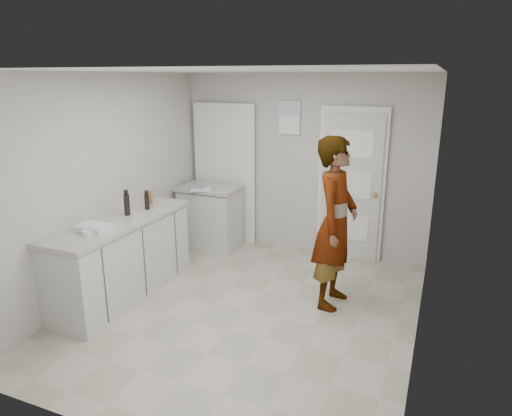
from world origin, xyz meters
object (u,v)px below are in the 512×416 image
at_px(cake_mix_box, 150,197).
at_px(oil_cruet_b, 127,203).
at_px(baking_dish, 92,228).
at_px(egg_bowl, 87,232).
at_px(person, 335,223).
at_px(spice_jar, 154,202).
at_px(oil_cruet_a, 147,200).

bearing_deg(cake_mix_box, oil_cruet_b, -72.97).
xyz_separation_m(cake_mix_box, baking_dish, (0.07, -1.11, -0.05)).
distance_m(baking_dish, egg_bowl, 0.14).
height_order(person, spice_jar, person).
relative_size(person, spice_jar, 26.03).
relative_size(person, baking_dish, 5.34).
bearing_deg(cake_mix_box, spice_jar, -22.27).
distance_m(spice_jar, baking_dish, 1.04).
distance_m(person, baking_dish, 2.55).
bearing_deg(person, spice_jar, 96.11).
bearing_deg(person, oil_cruet_a, 100.89).
bearing_deg(baking_dish, oil_cruet_b, 90.39).
bearing_deg(egg_bowl, baking_dish, 111.55).
distance_m(person, oil_cruet_a, 2.23).
bearing_deg(egg_bowl, oil_cruet_a, 89.14).
height_order(oil_cruet_a, egg_bowl, oil_cruet_a).
bearing_deg(oil_cruet_a, spice_jar, 100.88).
relative_size(person, egg_bowl, 16.23).
bearing_deg(person, cake_mix_box, 94.47).
distance_m(cake_mix_box, oil_cruet_b, 0.54).
xyz_separation_m(cake_mix_box, oil_cruet_b, (0.06, -0.53, 0.06)).
relative_size(spice_jar, egg_bowl, 0.62).
relative_size(baking_dish, egg_bowl, 3.04).
bearing_deg(oil_cruet_b, baking_dish, -89.61).
relative_size(oil_cruet_b, egg_bowl, 2.62).
bearing_deg(person, baking_dish, 120.25).
relative_size(person, oil_cruet_a, 7.93).
xyz_separation_m(baking_dish, egg_bowl, (0.05, -0.13, -0.00)).
distance_m(cake_mix_box, spice_jar, 0.12).
height_order(cake_mix_box, oil_cruet_b, oil_cruet_b).
distance_m(person, egg_bowl, 2.56).
bearing_deg(oil_cruet_a, baking_dish, -94.35).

